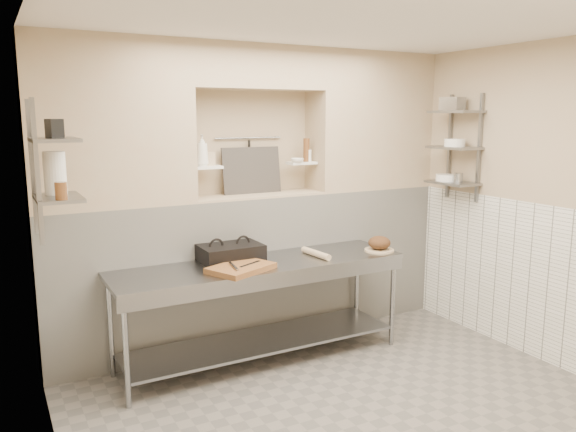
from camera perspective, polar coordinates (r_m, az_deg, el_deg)
floor at (r=4.42m, az=7.29°, el=-19.96°), size 4.00×3.90×0.10m
ceiling at (r=3.89m, az=8.30°, el=20.27°), size 4.00×3.90×0.10m
wall_left at (r=3.18m, az=-23.73°, el=-4.52°), size 0.10×3.90×2.80m
wall_right at (r=5.36m, az=25.79°, el=0.97°), size 0.10×3.90×2.80m
wall_back at (r=5.62m, az=-4.33°, el=2.33°), size 4.00×0.10×2.80m
backwall_lower at (r=5.53m, az=-3.17°, el=-5.18°), size 4.00×0.40×1.40m
alcove_sill at (r=5.39m, az=-3.24°, el=2.12°), size 1.30×0.40×0.02m
backwall_pillar_left at (r=4.93m, az=-17.59°, el=8.98°), size 1.35×0.40×1.40m
backwall_pillar_right at (r=6.02m, az=8.33°, el=9.45°), size 1.35×0.40×1.40m
backwall_header at (r=5.36m, az=-3.37°, el=14.83°), size 1.30×0.40×0.40m
wainscot_left at (r=3.42m, az=-21.83°, el=-15.86°), size 0.02×3.90×1.40m
wainscot_right at (r=5.45m, az=24.85°, el=-6.36°), size 0.02×3.90×1.40m
alcove_shelf_left at (r=5.17m, az=-8.32°, el=4.92°), size 0.28×0.16×0.02m
alcove_shelf_right at (r=5.59m, az=1.39°, el=5.41°), size 0.28×0.16×0.02m
utensil_rail at (r=5.50m, az=-4.06°, el=7.92°), size 0.70×0.02×0.02m
hanging_steel at (r=5.49m, az=-3.95°, el=6.14°), size 0.02×0.02×0.30m
splash_panel at (r=5.45m, az=-3.72°, el=4.64°), size 0.60×0.08×0.45m
shelf_rail_left_a at (r=4.36m, az=-24.54°, el=4.50°), size 0.03×0.03×0.95m
shelf_rail_left_b at (r=3.96m, az=-24.12°, el=4.06°), size 0.03×0.03×0.95m
wall_shelf_left_lower at (r=4.19m, az=-22.31°, el=1.71°), size 0.30×0.50×0.02m
wall_shelf_left_upper at (r=4.16m, az=-22.68°, el=7.17°), size 0.30×0.50×0.03m
shelf_rail_right_a at (r=6.07m, az=16.09°, el=6.81°), size 0.03×0.03×1.05m
shelf_rail_right_b at (r=5.79m, az=18.86°, el=6.53°), size 0.03×0.03×1.05m
wall_shelf_right_lower at (r=5.86m, az=16.34°, el=3.26°), size 0.30×0.50×0.02m
wall_shelf_right_mid at (r=5.83m, az=16.51°, el=6.67°), size 0.30×0.50×0.02m
wall_shelf_right_upper at (r=5.83m, az=16.68°, el=10.11°), size 0.30×0.50×0.03m
prep_table at (r=4.97m, az=-2.72°, el=-7.66°), size 2.60×0.70×0.90m
panini_press at (r=4.98m, az=-5.91°, el=-3.71°), size 0.54×0.39×0.15m
cutting_board at (r=4.66m, az=-4.81°, el=-5.29°), size 0.61×0.53×0.05m
knife_blade at (r=4.68m, az=-3.88°, el=-4.89°), size 0.24×0.14×0.01m
tongs at (r=4.59m, az=-5.52°, el=-5.10°), size 0.05×0.24×0.02m
mixing_bowl at (r=5.11m, az=-3.94°, el=-3.88°), size 0.21×0.21×0.05m
rolling_pin at (r=5.11m, az=2.85°, el=-3.82°), size 0.09×0.39×0.06m
bread_board at (r=5.39m, az=9.25°, el=-3.43°), size 0.28×0.28×0.02m
bread_loaf at (r=5.37m, az=9.27°, el=-2.69°), size 0.21×0.21×0.13m
bottle_soap at (r=5.14m, az=-8.72°, el=6.61°), size 0.13×0.13×0.28m
jar_alcove at (r=5.20m, az=-7.96°, el=5.78°), size 0.08×0.08×0.12m
bowl_alcove at (r=5.50m, az=0.94°, el=5.68°), size 0.17×0.17×0.04m
condiment_a at (r=5.60m, az=1.88°, el=6.72°), size 0.06×0.06×0.23m
condiment_b at (r=5.59m, az=1.84°, el=6.63°), size 0.05×0.05×0.21m
condiment_c at (r=5.61m, az=2.04°, el=6.15°), size 0.07×0.07×0.12m
jug_left at (r=4.27m, az=-22.60°, el=4.04°), size 0.15×0.15×0.30m
jar_left at (r=3.99m, az=-22.06°, el=2.37°), size 0.08×0.08×0.12m
box_left_upper at (r=4.08m, az=-22.64°, el=8.21°), size 0.12×0.12×0.13m
bowl_right at (r=5.92m, az=15.80°, el=3.78°), size 0.21×0.21×0.06m
canister_right at (r=5.80m, az=16.91°, el=3.74°), size 0.09×0.09×0.09m
bowl_right_mid at (r=5.83m, az=16.58°, el=7.16°), size 0.20×0.20×0.07m
basket_right at (r=5.86m, az=16.37°, el=10.87°), size 0.20×0.23×0.13m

